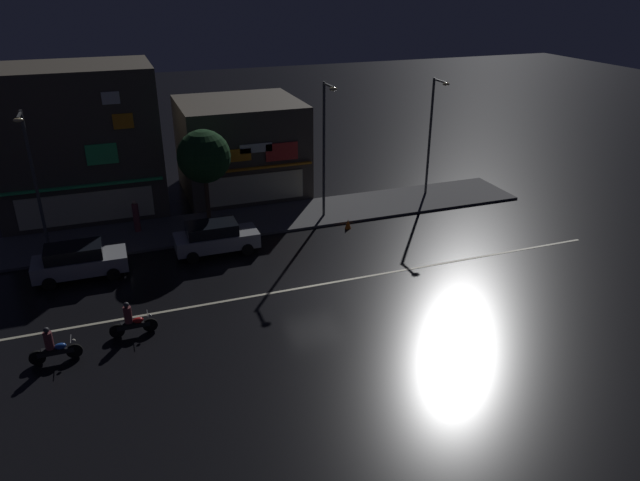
{
  "coord_description": "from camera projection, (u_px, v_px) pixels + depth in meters",
  "views": [
    {
      "loc": [
        -7.98,
        -23.04,
        13.41
      ],
      "look_at": [
        1.33,
        2.71,
        0.99
      ],
      "focal_mm": 33.11,
      "sensor_mm": 36.0,
      "label": 1
    }
  ],
  "objects": [
    {
      "name": "streetlamp_east",
      "position": [
        432.0,
        128.0,
        37.12
      ],
      "size": [
        0.44,
        1.64,
        7.48
      ],
      "color": "#47494C",
      "rests_on": "sidewalk_far"
    },
    {
      "name": "street_tree",
      "position": [
        204.0,
        157.0,
        31.97
      ],
      "size": [
        2.92,
        2.92,
        5.69
      ],
      "color": "#473323",
      "rests_on": "sidewalk_far"
    },
    {
      "name": "streetlamp_west",
      "position": [
        32.0,
        172.0,
        29.26
      ],
      "size": [
        0.44,
        1.64,
        7.32
      ],
      "color": "#47494C",
      "rests_on": "sidewalk_far"
    },
    {
      "name": "motorcycle_following",
      "position": [
        131.0,
        321.0,
        23.76
      ],
      "size": [
        1.9,
        0.6,
        1.52
      ],
      "rotation": [
        0.0,
        0.0,
        3.23
      ],
      "color": "black",
      "rests_on": "ground"
    },
    {
      "name": "sidewalk_far",
      "position": [
        265.0,
        219.0,
        35.13
      ],
      "size": [
        32.73,
        4.34,
        0.14
      ],
      "primitive_type": "cube",
      "color": "#4C4C4F",
      "rests_on": "ground"
    },
    {
      "name": "parked_car_near_kerb",
      "position": [
        79.0,
        261.0,
        28.23
      ],
      "size": [
        4.3,
        1.98,
        1.67
      ],
      "rotation": [
        0.0,
        0.0,
        3.14
      ],
      "color": "#9EA0A5",
      "rests_on": "ground"
    },
    {
      "name": "traffic_cone",
      "position": [
        348.0,
        224.0,
        33.92
      ],
      "size": [
        0.36,
        0.36,
        0.55
      ],
      "primitive_type": "cone",
      "color": "orange",
      "rests_on": "ground"
    },
    {
      "name": "storefront_left_block",
      "position": [
        241.0,
        147.0,
        38.86
      ],
      "size": [
        7.69,
        7.37,
        6.0
      ],
      "color": "#4C443A",
      "rests_on": "ground"
    },
    {
      "name": "ground_plane",
      "position": [
        313.0,
        286.0,
        27.75
      ],
      "size": [
        140.0,
        140.0,
        0.0
      ],
      "primitive_type": "plane",
      "color": "black"
    },
    {
      "name": "pedestrian_on_sidewalk",
      "position": [
        136.0,
        217.0,
        33.01
      ],
      "size": [
        0.36,
        0.36,
        1.82
      ],
      "rotation": [
        0.0,
        0.0,
        4.34
      ],
      "color": "brown",
      "rests_on": "sidewalk_far"
    },
    {
      "name": "storefront_center_block",
      "position": [
        78.0,
        141.0,
        34.86
      ],
      "size": [
        9.13,
        6.44,
        8.74
      ],
      "color": "#4C443A",
      "rests_on": "ground"
    },
    {
      "name": "parked_car_trailing",
      "position": [
        215.0,
        237.0,
        30.76
      ],
      "size": [
        4.3,
        1.98,
        1.67
      ],
      "rotation": [
        0.0,
        0.0,
        3.14
      ],
      "color": "#9EA0A5",
      "rests_on": "ground"
    },
    {
      "name": "motorcycle_lead",
      "position": [
        53.0,
        347.0,
        22.1
      ],
      "size": [
        1.9,
        0.6,
        1.52
      ],
      "rotation": [
        0.0,
        0.0,
        3.21
      ],
      "color": "black",
      "rests_on": "ground"
    },
    {
      "name": "streetlamp_mid",
      "position": [
        325.0,
        141.0,
        33.45
      ],
      "size": [
        0.44,
        1.64,
        7.89
      ],
      "color": "#47494C",
      "rests_on": "sidewalk_far"
    },
    {
      "name": "lane_divider_stripe",
      "position": [
        313.0,
        286.0,
        27.74
      ],
      "size": [
        31.09,
        0.16,
        0.01
      ],
      "primitive_type": "cube",
      "color": "beige",
      "rests_on": "ground"
    }
  ]
}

